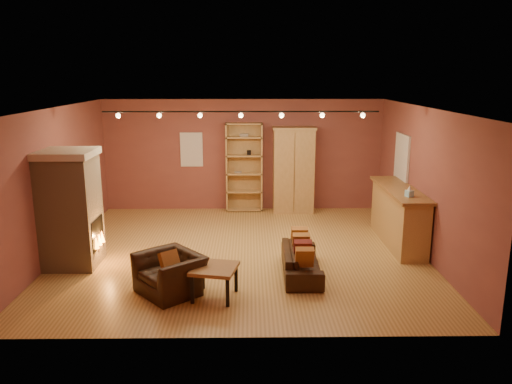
{
  "coord_description": "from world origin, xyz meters",
  "views": [
    {
      "loc": [
        0.16,
        -9.24,
        3.42
      ],
      "look_at": [
        0.28,
        0.2,
        1.17
      ],
      "focal_mm": 35.0,
      "sensor_mm": 36.0,
      "label": 1
    }
  ],
  "objects_px": {
    "bookcase": "(244,166)",
    "coffee_table": "(214,271)",
    "armchair": "(170,267)",
    "bar_counter": "(399,216)",
    "fireplace": "(71,209)",
    "armoire": "(293,170)",
    "loveseat": "(301,256)"
  },
  "relations": [
    {
      "from": "bookcase",
      "to": "loveseat",
      "type": "height_order",
      "value": "bookcase"
    },
    {
      "from": "armchair",
      "to": "loveseat",
      "type": "bearing_deg",
      "value": 67.31
    },
    {
      "from": "bar_counter",
      "to": "armchair",
      "type": "relative_size",
      "value": 2.11
    },
    {
      "from": "armoire",
      "to": "bar_counter",
      "type": "relative_size",
      "value": 0.88
    },
    {
      "from": "armchair",
      "to": "bar_counter",
      "type": "bearing_deg",
      "value": 77.17
    },
    {
      "from": "bar_counter",
      "to": "coffee_table",
      "type": "relative_size",
      "value": 3.11
    },
    {
      "from": "bookcase",
      "to": "armchair",
      "type": "xyz_separation_m",
      "value": [
        -1.13,
        -4.96,
        -0.71
      ]
    },
    {
      "from": "loveseat",
      "to": "armoire",
      "type": "bearing_deg",
      "value": -1.59
    },
    {
      "from": "bookcase",
      "to": "armoire",
      "type": "distance_m",
      "value": 1.24
    },
    {
      "from": "loveseat",
      "to": "armchair",
      "type": "height_order",
      "value": "armchair"
    },
    {
      "from": "fireplace",
      "to": "armchair",
      "type": "height_order",
      "value": "fireplace"
    },
    {
      "from": "bar_counter",
      "to": "armchair",
      "type": "height_order",
      "value": "bar_counter"
    },
    {
      "from": "bar_counter",
      "to": "loveseat",
      "type": "relative_size",
      "value": 1.51
    },
    {
      "from": "coffee_table",
      "to": "bar_counter",
      "type": "bearing_deg",
      "value": 34.87
    },
    {
      "from": "fireplace",
      "to": "bookcase",
      "type": "height_order",
      "value": "bookcase"
    },
    {
      "from": "fireplace",
      "to": "loveseat",
      "type": "relative_size",
      "value": 1.31
    },
    {
      "from": "bookcase",
      "to": "coffee_table",
      "type": "relative_size",
      "value": 2.84
    },
    {
      "from": "coffee_table",
      "to": "fireplace",
      "type": "bearing_deg",
      "value": 152.05
    },
    {
      "from": "bookcase",
      "to": "armchair",
      "type": "height_order",
      "value": "bookcase"
    },
    {
      "from": "fireplace",
      "to": "coffee_table",
      "type": "distance_m",
      "value": 3.07
    },
    {
      "from": "coffee_table",
      "to": "armoire",
      "type": "bearing_deg",
      "value": 71.72
    },
    {
      "from": "bar_counter",
      "to": "bookcase",
      "type": "bearing_deg",
      "value": 140.27
    },
    {
      "from": "fireplace",
      "to": "bar_counter",
      "type": "height_order",
      "value": "fireplace"
    },
    {
      "from": "bar_counter",
      "to": "loveseat",
      "type": "bearing_deg",
      "value": -143.25
    },
    {
      "from": "fireplace",
      "to": "bookcase",
      "type": "relative_size",
      "value": 0.95
    },
    {
      "from": "loveseat",
      "to": "coffee_table",
      "type": "bearing_deg",
      "value": 123.12
    },
    {
      "from": "bar_counter",
      "to": "coffee_table",
      "type": "xyz_separation_m",
      "value": [
        -3.59,
        -2.5,
        -0.16
      ]
    },
    {
      "from": "fireplace",
      "to": "armoire",
      "type": "xyz_separation_m",
      "value": [
        4.3,
        3.58,
        0.02
      ]
    },
    {
      "from": "armoire",
      "to": "bar_counter",
      "type": "distance_m",
      "value": 3.19
    },
    {
      "from": "loveseat",
      "to": "armchair",
      "type": "xyz_separation_m",
      "value": [
        -2.16,
        -0.72,
        0.1
      ]
    },
    {
      "from": "bookcase",
      "to": "coffee_table",
      "type": "height_order",
      "value": "bookcase"
    },
    {
      "from": "bookcase",
      "to": "loveseat",
      "type": "bearing_deg",
      "value": -76.32
    }
  ]
}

